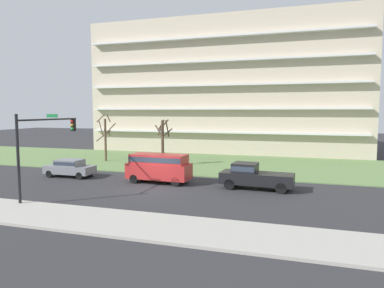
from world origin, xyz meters
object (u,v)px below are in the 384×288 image
object	(u,v)px
tree_left	(163,139)
pickup_black_near_left	(254,176)
tree_far_left	(105,137)
sedan_gray_center_left	(70,167)
van_red_center_right	(159,166)
traffic_signal_mast	(42,140)

from	to	relation	value
tree_left	pickup_black_near_left	bearing A→B (deg)	-37.33
tree_far_left	sedan_gray_center_left	size ratio (longest dim) A/B	1.25
tree_far_left	pickup_black_near_left	size ratio (longest dim) A/B	1.00
sedan_gray_center_left	van_red_center_right	xyz separation A→B (m)	(8.62, -0.00, 0.52)
tree_far_left	tree_left	size ratio (longest dim) A/B	1.10
pickup_black_near_left	tree_far_left	bearing A→B (deg)	-24.29
tree_far_left	pickup_black_near_left	bearing A→B (deg)	-27.45
sedan_gray_center_left	van_red_center_right	size ratio (longest dim) A/B	0.84
van_red_center_right	pickup_black_near_left	bearing A→B (deg)	-178.27
tree_left	pickup_black_near_left	size ratio (longest dim) A/B	0.91
tree_far_left	van_red_center_right	xyz separation A→B (m)	(10.81, -9.64, -1.52)
sedan_gray_center_left	pickup_black_near_left	bearing A→B (deg)	179.35
pickup_black_near_left	sedan_gray_center_left	xyz separation A→B (m)	(-16.34, -0.01, -0.14)
tree_left	pickup_black_near_left	distance (m)	13.59
tree_left	sedan_gray_center_left	distance (m)	10.13
tree_far_left	sedan_gray_center_left	world-z (taller)	tree_far_left
van_red_center_right	sedan_gray_center_left	bearing A→B (deg)	1.63
pickup_black_near_left	sedan_gray_center_left	world-z (taller)	pickup_black_near_left
pickup_black_near_left	van_red_center_right	world-z (taller)	van_red_center_right
sedan_gray_center_left	traffic_signal_mast	world-z (taller)	traffic_signal_mast
pickup_black_near_left	sedan_gray_center_left	bearing A→B (deg)	3.21
tree_left	traffic_signal_mast	bearing A→B (deg)	-99.54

